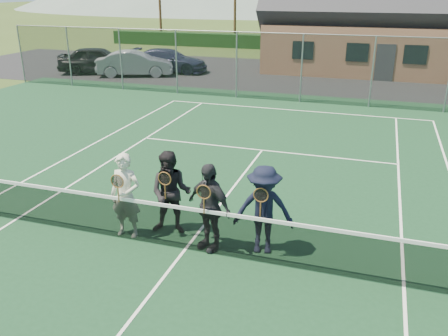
{
  "coord_description": "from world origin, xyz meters",
  "views": [
    {
      "loc": [
        3.29,
        -7.59,
        4.94
      ],
      "look_at": [
        0.32,
        1.5,
        1.25
      ],
      "focal_mm": 38.0,
      "sensor_mm": 36.0,
      "label": 1
    }
  ],
  "objects_px": {
    "car_c": "(168,61)",
    "clubhouse": "(400,3)",
    "player_a": "(126,196)",
    "car_b": "(135,64)",
    "car_a": "(99,60)",
    "player_b": "(171,193)",
    "player_d": "(264,210)",
    "player_c": "(209,207)",
    "tennis_net": "(185,226)"
  },
  "relations": [
    {
      "from": "car_a",
      "to": "player_d",
      "type": "xyz_separation_m",
      "value": [
        14.2,
        -16.89,
        0.13
      ]
    },
    {
      "from": "car_c",
      "to": "player_b",
      "type": "bearing_deg",
      "value": -158.78
    },
    {
      "from": "car_a",
      "to": "tennis_net",
      "type": "xyz_separation_m",
      "value": [
        12.73,
        -17.31,
        -0.25
      ]
    },
    {
      "from": "player_b",
      "to": "player_d",
      "type": "distance_m",
      "value": 2.02
    },
    {
      "from": "tennis_net",
      "to": "player_b",
      "type": "distance_m",
      "value": 0.9
    },
    {
      "from": "car_a",
      "to": "player_c",
      "type": "xyz_separation_m",
      "value": [
        13.16,
        -17.09,
        0.13
      ]
    },
    {
      "from": "player_a",
      "to": "player_b",
      "type": "distance_m",
      "value": 0.93
    },
    {
      "from": "car_c",
      "to": "clubhouse",
      "type": "height_order",
      "value": "clubhouse"
    },
    {
      "from": "clubhouse",
      "to": "car_c",
      "type": "bearing_deg",
      "value": -158.84
    },
    {
      "from": "clubhouse",
      "to": "player_a",
      "type": "height_order",
      "value": "clubhouse"
    },
    {
      "from": "clubhouse",
      "to": "player_a",
      "type": "xyz_separation_m",
      "value": [
        -5.37,
        -23.82,
        -3.07
      ]
    },
    {
      "from": "car_c",
      "to": "player_c",
      "type": "relative_size",
      "value": 2.64
    },
    {
      "from": "car_a",
      "to": "player_d",
      "type": "height_order",
      "value": "player_d"
    },
    {
      "from": "car_c",
      "to": "player_d",
      "type": "xyz_separation_m",
      "value": [
        10.41,
        -18.57,
        0.23
      ]
    },
    {
      "from": "clubhouse",
      "to": "player_a",
      "type": "bearing_deg",
      "value": -102.71
    },
    {
      "from": "car_b",
      "to": "tennis_net",
      "type": "distance_m",
      "value": 19.99
    },
    {
      "from": "player_b",
      "to": "tennis_net",
      "type": "bearing_deg",
      "value": -47.71
    },
    {
      "from": "player_c",
      "to": "player_d",
      "type": "distance_m",
      "value": 1.06
    },
    {
      "from": "car_a",
      "to": "clubhouse",
      "type": "height_order",
      "value": "clubhouse"
    },
    {
      "from": "player_a",
      "to": "player_d",
      "type": "relative_size",
      "value": 1.0
    },
    {
      "from": "clubhouse",
      "to": "player_d",
      "type": "distance_m",
      "value": 23.91
    },
    {
      "from": "player_a",
      "to": "player_b",
      "type": "relative_size",
      "value": 1.0
    },
    {
      "from": "car_c",
      "to": "player_b",
      "type": "height_order",
      "value": "player_b"
    },
    {
      "from": "car_b",
      "to": "car_c",
      "type": "bearing_deg",
      "value": -56.47
    },
    {
      "from": "car_c",
      "to": "player_d",
      "type": "distance_m",
      "value": 21.29
    },
    {
      "from": "player_a",
      "to": "clubhouse",
      "type": "bearing_deg",
      "value": 77.29
    },
    {
      "from": "clubhouse",
      "to": "player_c",
      "type": "distance_m",
      "value": 24.24
    },
    {
      "from": "tennis_net",
      "to": "clubhouse",
      "type": "bearing_deg",
      "value": 80.54
    },
    {
      "from": "car_c",
      "to": "player_a",
      "type": "bearing_deg",
      "value": -161.39
    },
    {
      "from": "player_a",
      "to": "player_d",
      "type": "xyz_separation_m",
      "value": [
        2.84,
        0.24,
        -0.0
      ]
    },
    {
      "from": "car_a",
      "to": "car_c",
      "type": "distance_m",
      "value": 4.15
    },
    {
      "from": "tennis_net",
      "to": "player_b",
      "type": "bearing_deg",
      "value": 132.29
    },
    {
      "from": "car_b",
      "to": "clubhouse",
      "type": "xyz_separation_m",
      "value": [
        14.23,
        6.82,
        3.27
      ]
    },
    {
      "from": "car_b",
      "to": "player_b",
      "type": "height_order",
      "value": "player_b"
    },
    {
      "from": "car_c",
      "to": "clubhouse",
      "type": "relative_size",
      "value": 0.3
    },
    {
      "from": "player_b",
      "to": "player_c",
      "type": "height_order",
      "value": "same"
    },
    {
      "from": "player_a",
      "to": "tennis_net",
      "type": "bearing_deg",
      "value": -7.55
    },
    {
      "from": "car_a",
      "to": "player_b",
      "type": "distance_m",
      "value": 20.68
    },
    {
      "from": "player_d",
      "to": "car_c",
      "type": "bearing_deg",
      "value": 119.28
    },
    {
      "from": "car_b",
      "to": "player_c",
      "type": "bearing_deg",
      "value": -168.83
    },
    {
      "from": "tennis_net",
      "to": "clubhouse",
      "type": "height_order",
      "value": "clubhouse"
    },
    {
      "from": "car_b",
      "to": "player_b",
      "type": "bearing_deg",
      "value": -170.68
    },
    {
      "from": "car_b",
      "to": "player_a",
      "type": "relative_size",
      "value": 2.42
    },
    {
      "from": "clubhouse",
      "to": "player_d",
      "type": "bearing_deg",
      "value": -96.12
    },
    {
      "from": "car_c",
      "to": "player_b",
      "type": "relative_size",
      "value": 2.64
    },
    {
      "from": "car_c",
      "to": "player_d",
      "type": "height_order",
      "value": "player_d"
    },
    {
      "from": "car_b",
      "to": "player_c",
      "type": "height_order",
      "value": "player_c"
    },
    {
      "from": "car_b",
      "to": "player_c",
      "type": "relative_size",
      "value": 2.42
    },
    {
      "from": "car_b",
      "to": "car_c",
      "type": "xyz_separation_m",
      "value": [
        1.29,
        1.81,
        -0.03
      ]
    },
    {
      "from": "clubhouse",
      "to": "player_d",
      "type": "height_order",
      "value": "clubhouse"
    }
  ]
}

